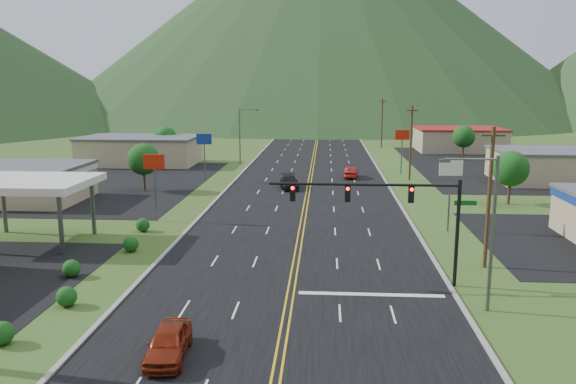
# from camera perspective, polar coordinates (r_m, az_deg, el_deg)

# --- Properties ---
(traffic_signal) EXTENTS (13.10, 0.43, 7.00)m
(traffic_signal) POSITION_cam_1_polar(r_m,az_deg,el_deg) (36.24, 10.77, -1.27)
(traffic_signal) COLOR black
(traffic_signal) RESTS_ON ground
(streetlight_east) EXTENTS (3.28, 0.25, 9.00)m
(streetlight_east) POSITION_cam_1_polar(r_m,az_deg,el_deg) (33.38, 19.61, -3.03)
(streetlight_east) COLOR #59595E
(streetlight_east) RESTS_ON ground
(streetlight_west) EXTENTS (3.28, 0.25, 9.00)m
(streetlight_west) POSITION_cam_1_polar(r_m,az_deg,el_deg) (92.53, -4.73, 6.12)
(streetlight_west) COLOR #59595E
(streetlight_west) RESTS_ON ground
(gas_canopy) EXTENTS (10.00, 8.00, 5.30)m
(gas_canopy) POSITION_cam_1_polar(r_m,az_deg,el_deg) (50.07, -24.94, 0.71)
(gas_canopy) COLOR white
(gas_canopy) RESTS_ON ground
(building_west_mid) EXTENTS (14.40, 10.40, 4.10)m
(building_west_mid) POSITION_cam_1_polar(r_m,az_deg,el_deg) (69.10, -25.75, 1.01)
(building_west_mid) COLOR tan
(building_west_mid) RESTS_ON ground
(building_west_far) EXTENTS (18.40, 11.40, 4.50)m
(building_west_far) POSITION_cam_1_polar(r_m,az_deg,el_deg) (94.71, -14.72, 4.13)
(building_west_far) COLOR tan
(building_west_far) RESTS_ON ground
(building_east_mid) EXTENTS (14.40, 11.40, 4.30)m
(building_east_mid) POSITION_cam_1_polar(r_m,az_deg,el_deg) (82.55, 25.10, 2.44)
(building_east_mid) COLOR tan
(building_east_mid) RESTS_ON ground
(building_east_far) EXTENTS (16.40, 12.40, 4.50)m
(building_east_far) POSITION_cam_1_polar(r_m,az_deg,el_deg) (114.66, 16.98, 5.14)
(building_east_far) COLOR tan
(building_east_far) RESTS_ON ground
(pole_sign_west_a) EXTENTS (2.00, 0.18, 6.40)m
(pole_sign_west_a) POSITION_cam_1_polar(r_m,az_deg,el_deg) (54.21, -13.44, 2.34)
(pole_sign_west_a) COLOR #59595E
(pole_sign_west_a) RESTS_ON ground
(pole_sign_west_b) EXTENTS (2.00, 0.18, 6.40)m
(pole_sign_west_b) POSITION_cam_1_polar(r_m,az_deg,el_deg) (75.33, -8.52, 4.85)
(pole_sign_west_b) COLOR #59595E
(pole_sign_west_b) RESTS_ON ground
(pole_sign_east_a) EXTENTS (2.00, 0.18, 6.40)m
(pole_sign_east_a) POSITION_cam_1_polar(r_m,az_deg,el_deg) (50.98, 16.19, 1.67)
(pole_sign_east_a) COLOR #59595E
(pole_sign_east_a) RESTS_ON ground
(pole_sign_east_b) EXTENTS (2.00, 0.18, 6.40)m
(pole_sign_east_b) POSITION_cam_1_polar(r_m,az_deg,el_deg) (82.28, 11.52, 5.25)
(pole_sign_east_b) COLOR #59595E
(pole_sign_east_b) RESTS_ON ground
(tree_west_a) EXTENTS (3.84, 3.84, 5.82)m
(tree_west_a) POSITION_cam_1_polar(r_m,az_deg,el_deg) (70.34, -14.49, 3.24)
(tree_west_a) COLOR #382314
(tree_west_a) RESTS_ON ground
(tree_west_b) EXTENTS (3.84, 3.84, 5.82)m
(tree_west_b) POSITION_cam_1_polar(r_m,az_deg,el_deg) (97.44, -12.35, 5.38)
(tree_west_b) COLOR #382314
(tree_west_b) RESTS_ON ground
(tree_east_a) EXTENTS (3.84, 3.84, 5.82)m
(tree_east_a) POSITION_cam_1_polar(r_m,az_deg,el_deg) (64.97, 21.69, 2.20)
(tree_east_a) COLOR #382314
(tree_east_a) RESTS_ON ground
(tree_east_b) EXTENTS (3.84, 3.84, 5.82)m
(tree_east_b) POSITION_cam_1_polar(r_m,az_deg,el_deg) (102.42, 17.43, 5.39)
(tree_east_b) COLOR #382314
(tree_east_b) RESTS_ON ground
(utility_pole_a) EXTENTS (1.60, 0.28, 10.00)m
(utility_pole_a) POSITION_cam_1_polar(r_m,az_deg,el_deg) (41.54, 19.76, -0.46)
(utility_pole_a) COLOR #382314
(utility_pole_a) RESTS_ON ground
(utility_pole_b) EXTENTS (1.60, 0.28, 10.00)m
(utility_pole_b) POSITION_cam_1_polar(r_m,az_deg,el_deg) (77.42, 12.37, 4.93)
(utility_pole_b) COLOR #382314
(utility_pole_b) RESTS_ON ground
(utility_pole_c) EXTENTS (1.60, 0.28, 10.00)m
(utility_pole_c) POSITION_cam_1_polar(r_m,az_deg,el_deg) (117.00, 9.52, 6.98)
(utility_pole_c) COLOR #382314
(utility_pole_c) RESTS_ON ground
(utility_pole_d) EXTENTS (1.60, 0.28, 10.00)m
(utility_pole_d) POSITION_cam_1_polar(r_m,az_deg,el_deg) (156.79, 8.11, 7.98)
(utility_pole_d) COLOR #382314
(utility_pole_d) RESTS_ON ground
(mountain_n) EXTENTS (220.00, 220.00, 85.00)m
(mountain_n) POSITION_cam_1_polar(r_m,az_deg,el_deg) (243.00, 3.50, 17.90)
(mountain_n) COLOR #1C3B1A
(mountain_n) RESTS_ON ground
(car_red_near) EXTENTS (2.10, 4.55, 1.51)m
(car_red_near) POSITION_cam_1_polar(r_m,az_deg,el_deg) (28.18, -12.04, -14.78)
(car_red_near) COLOR maroon
(car_red_near) RESTS_ON ground
(car_dark_mid) EXTENTS (2.85, 5.53, 1.53)m
(car_dark_mid) POSITION_cam_1_polar(r_m,az_deg,el_deg) (69.92, 0.12, 0.96)
(car_dark_mid) COLOR black
(car_dark_mid) RESTS_ON ground
(car_red_far) EXTENTS (2.12, 4.74, 1.51)m
(car_red_far) POSITION_cam_1_polar(r_m,az_deg,el_deg) (78.46, 6.47, 1.97)
(car_red_far) COLOR maroon
(car_red_far) RESTS_ON ground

